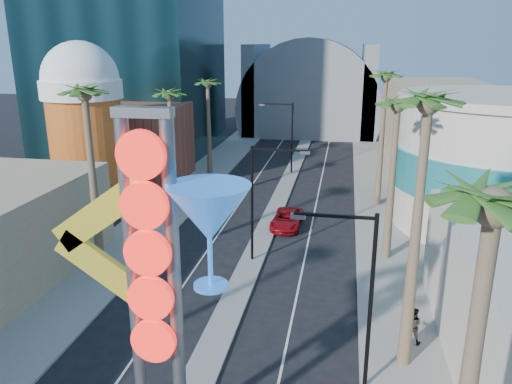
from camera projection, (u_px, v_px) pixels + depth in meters
name	position (u px, v px, depth m)	size (l,w,h in m)	color
sidewalk_west	(187.00, 191.00, 49.80)	(5.00, 100.00, 0.15)	gray
sidewalk_east	(382.00, 201.00, 46.56)	(5.00, 100.00, 0.15)	gray
median	(285.00, 187.00, 51.01)	(1.60, 84.00, 0.15)	gray
brick_filler_west	(135.00, 144.00, 52.60)	(10.00, 10.00, 8.00)	brown
filler_east	(437.00, 128.00, 56.27)	(10.00, 20.00, 10.00)	tan
beer_mug	(84.00, 119.00, 44.13)	(7.00, 7.00, 14.50)	#AE4117
turquoise_building	(502.00, 164.00, 38.90)	(16.60, 16.60, 10.60)	beige
canopy	(311.00, 106.00, 81.81)	(22.00, 16.00, 22.00)	slate
neon_sign	(177.00, 274.00, 15.77)	(6.53, 2.60, 12.55)	gray
streetlight_0	(260.00, 193.00, 32.57)	(3.79, 0.25, 8.00)	black
streetlight_1	(287.00, 131.00, 55.36)	(3.79, 0.25, 8.00)	black
streetlight_2	(360.00, 287.00, 20.22)	(3.45, 0.25, 8.00)	black
palm_1	(86.00, 106.00, 28.71)	(2.40, 2.40, 12.70)	brown
palm_2	(170.00, 102.00, 42.29)	(2.40, 2.40, 11.20)	brown
palm_3	(208.00, 89.00, 53.59)	(2.40, 2.40, 11.20)	brown
palm_4	(490.00, 235.00, 10.70)	(2.40, 2.40, 12.20)	brown
palm_5	(427.00, 123.00, 19.86)	(2.40, 2.40, 13.20)	brown
palm_6	(397.00, 115.00, 31.55)	(2.40, 2.40, 11.70)	brown
palm_7	(386.00, 85.00, 42.60)	(2.40, 2.40, 12.70)	brown
red_pickup	(287.00, 219.00, 40.11)	(2.26, 4.89, 1.36)	maroon
pedestrian_b	(412.00, 325.00, 24.33)	(0.91, 0.71, 1.88)	gray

